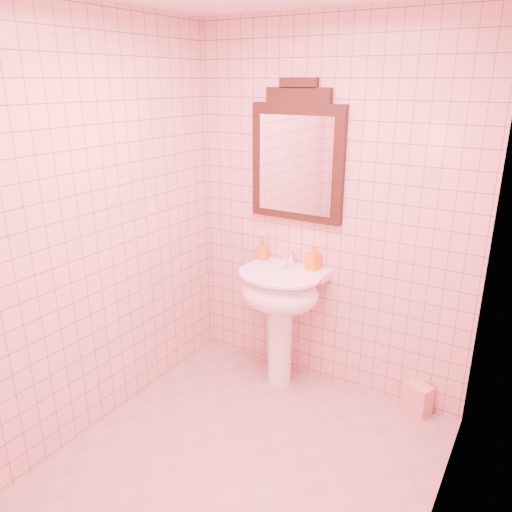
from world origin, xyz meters
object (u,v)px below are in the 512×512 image
Objects in this scene: pedestal_sink at (280,300)px; soap_dispenser at (313,258)px; mirror at (297,157)px; towel at (418,398)px; toothbrush_cup at (262,252)px.

pedestal_sink is 0.37m from soap_dispenser.
towel is at bearing -1.95° from mirror.
soap_dispenser is at bearing -12.19° from mirror.
pedestal_sink is 0.97m from mirror.
toothbrush_cup is (-0.24, 0.16, 0.25)m from pedestal_sink.
toothbrush_cup is 1.45m from towel.
toothbrush_cup is at bearing -179.82° from towel.
mirror reaches higher than soap_dispenser.
pedestal_sink is 0.94× the size of mirror.
pedestal_sink is 4.18× the size of towel.
soap_dispenser is (0.40, 0.00, 0.03)m from toothbrush_cup.
mirror is 0.69m from soap_dispenser.
toothbrush_cup is at bearing -164.45° from soap_dispenser.
mirror reaches higher than towel.
toothbrush_cup is at bearing -171.40° from mirror.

